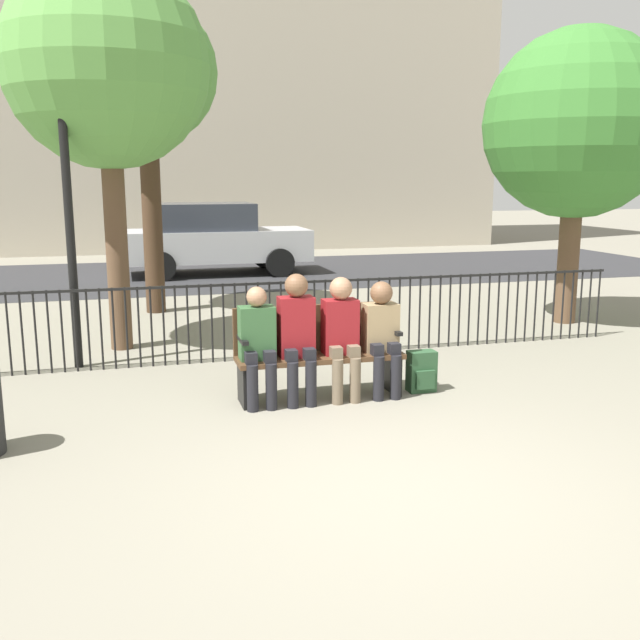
{
  "coord_description": "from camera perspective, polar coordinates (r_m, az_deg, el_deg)",
  "views": [
    {
      "loc": [
        -1.82,
        -4.43,
        2.16
      ],
      "look_at": [
        0.0,
        2.18,
        0.8
      ],
      "focal_mm": 40.0,
      "sensor_mm": 36.0,
      "label": 1
    }
  ],
  "objects": [
    {
      "name": "tree_2",
      "position": [
        12.0,
        -13.77,
        18.46
      ],
      "size": [
        2.24,
        2.24,
        4.91
      ],
      "color": "#422D1E",
      "rests_on": "ground"
    },
    {
      "name": "backpack",
      "position": [
        7.43,
        8.14,
        -4.12
      ],
      "size": [
        0.29,
        0.21,
        0.43
      ],
      "color": "#284C2D",
      "rests_on": "ground"
    },
    {
      "name": "tree_0",
      "position": [
        9.45,
        -16.69,
        18.8
      ],
      "size": [
        2.49,
        2.49,
        4.75
      ],
      "color": "brown",
      "rests_on": "ground"
    },
    {
      "name": "park_bench",
      "position": [
        7.13,
        -0.17,
        -2.31
      ],
      "size": [
        1.66,
        0.45,
        0.92
      ],
      "color": "#4C331E",
      "rests_on": "ground"
    },
    {
      "name": "fence_railing",
      "position": [
        8.66,
        -3.11,
        0.56
      ],
      "size": [
        9.01,
        0.03,
        0.95
      ],
      "color": "black",
      "rests_on": "ground"
    },
    {
      "name": "ground_plane",
      "position": [
        5.25,
        6.49,
        -13.14
      ],
      "size": [
        80.0,
        80.0,
        0.0
      ],
      "primitive_type": "plane",
      "color": "gray"
    },
    {
      "name": "seated_person_3",
      "position": [
        7.16,
        4.98,
        -0.9
      ],
      "size": [
        0.34,
        0.39,
        1.16
      ],
      "color": "black",
      "rests_on": "ground"
    },
    {
      "name": "street_surface",
      "position": [
        16.67,
        -9.01,
        3.66
      ],
      "size": [
        24.0,
        6.0,
        0.01
      ],
      "color": "#2B2B2D",
      "rests_on": "ground"
    },
    {
      "name": "seated_person_2",
      "position": [
        7.02,
        1.73,
        -0.87
      ],
      "size": [
        0.34,
        0.39,
        1.22
      ],
      "color": "brown",
      "rests_on": "ground"
    },
    {
      "name": "tree_1",
      "position": [
        11.38,
        19.89,
        14.42
      ],
      "size": [
        2.73,
        2.73,
        4.31
      ],
      "color": "brown",
      "rests_on": "ground"
    },
    {
      "name": "seated_person_1",
      "position": [
        6.9,
        -1.83,
        -0.86
      ],
      "size": [
        0.34,
        0.39,
        1.27
      ],
      "color": "black",
      "rests_on": "ground"
    },
    {
      "name": "lamp_post",
      "position": [
        8.56,
        -19.79,
        12.95
      ],
      "size": [
        0.28,
        0.28,
        3.82
      ],
      "color": "black",
      "rests_on": "ground"
    },
    {
      "name": "building_facade",
      "position": [
        25.11,
        -11.87,
        23.71
      ],
      "size": [
        20.0,
        6.0,
        15.36
      ],
      "color": "#B2A893",
      "rests_on": "ground"
    },
    {
      "name": "parked_car_0",
      "position": [
        16.55,
        -8.64,
        6.54
      ],
      "size": [
        4.2,
        1.94,
        1.62
      ],
      "color": "#B7B7BC",
      "rests_on": "ground"
    },
    {
      "name": "seated_person_0",
      "position": [
        6.83,
        -4.99,
        -1.62
      ],
      "size": [
        0.34,
        0.39,
        1.16
      ],
      "color": "black",
      "rests_on": "ground"
    }
  ]
}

